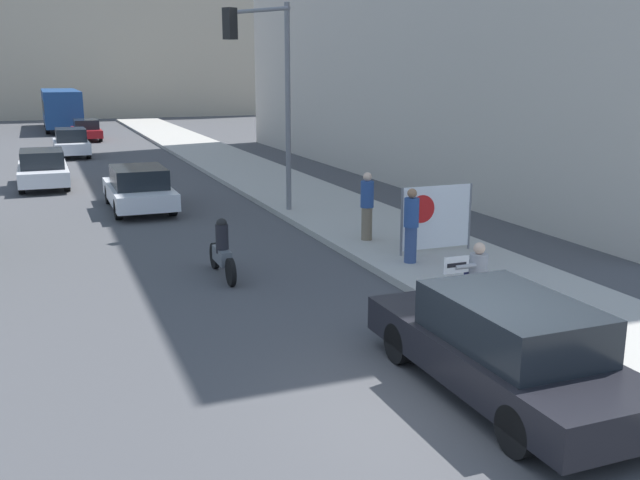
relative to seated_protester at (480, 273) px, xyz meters
The scene contains 14 objects.
ground_plane 4.04m from the seated_protester, 129.27° to the right, with size 160.00×160.00×0.00m, color #444447.
sidewalk_curb 12.03m from the seated_protester, 84.02° to the left, with size 3.70×90.00×0.17m, color #A8A399.
seated_protester is the anchor object (origin of this frame).
jogger_on_sidewalk 3.24m from the seated_protester, 84.34° to the left, with size 0.34×0.34×1.71m.
pedestrian_behind 5.63m from the seated_protester, 86.45° to the left, with size 0.34×0.34×1.76m.
protest_banner 4.06m from the seated_protester, 70.93° to the left, with size 1.92×0.06×1.62m.
traffic_light_pole 10.56m from the seated_protester, 95.03° to the left, with size 2.32×2.09×6.25m.
parked_car_curbside 3.41m from the seated_protester, 118.38° to the right, with size 1.81×4.80×1.46m.
car_on_road_nearest 13.60m from the seated_protester, 109.04° to the left, with size 1.88×4.61×1.42m.
car_on_road_midblock 20.31m from the seated_protester, 111.01° to the left, with size 1.81×4.58×1.47m.
car_on_road_distant 29.86m from the seated_protester, 101.07° to the left, with size 1.73×4.33×1.49m.
car_on_road_far_lane 38.90m from the seated_protester, 96.42° to the left, with size 1.72×4.79×1.35m.
city_bus_on_road 48.63m from the seated_protester, 96.49° to the left, with size 2.59×12.07×3.00m.
motorcycle_on_road 5.68m from the seated_protester, 132.23° to the left, with size 0.28×2.07×1.33m.
Camera 1 is at (-4.87, -7.59, 4.44)m, focal length 40.00 mm.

